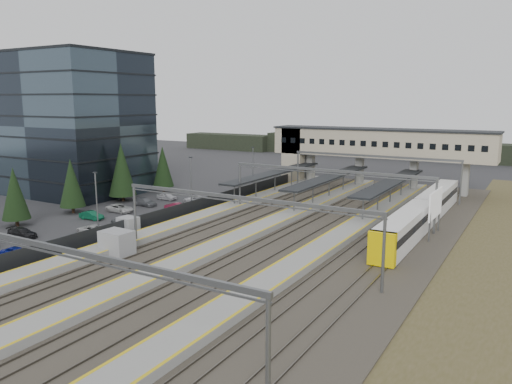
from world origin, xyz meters
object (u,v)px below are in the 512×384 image
Objects in this scene: office_building at (70,124)px; train at (423,213)px; footbridge at (364,146)px; billboard at (436,205)px; relay_cabin_near at (117,243)px; relay_cabin_far at (128,225)px.

train is at bearing 4.62° from office_building.
billboard is (18.49, -29.07, -4.01)m from footbridge.
footbridge is (43.70, 30.00, -4.26)m from office_building.
footbridge is 34.68m from billboard.
office_building reaches higher than train.
office_building is 53.18m from footbridge.
footbridge is at bearing 80.35° from relay_cabin_near.
office_building is 3.66× the size of billboard.
office_building is 7.30× the size of relay_cabin_near.
train is (25.39, 28.33, 0.58)m from relay_cabin_near.
relay_cabin_near is at bearing -99.65° from footbridge.
office_building is at bearing 145.85° from relay_cabin_near.
footbridge is at bearing 122.46° from billboard.
relay_cabin_near is at bearing -138.49° from billboard.
relay_cabin_far is 37.38m from train.
relay_cabin_near is 54.64m from footbridge.
billboard reaches higher than relay_cabin_far.
office_building is at bearing 150.77° from relay_cabin_far.
relay_cabin_near is at bearing -34.15° from office_building.
relay_cabin_far is at bearing -145.43° from train.
relay_cabin_near is (34.61, -23.48, -10.84)m from office_building.
billboard is (2.19, -3.92, 1.98)m from train.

